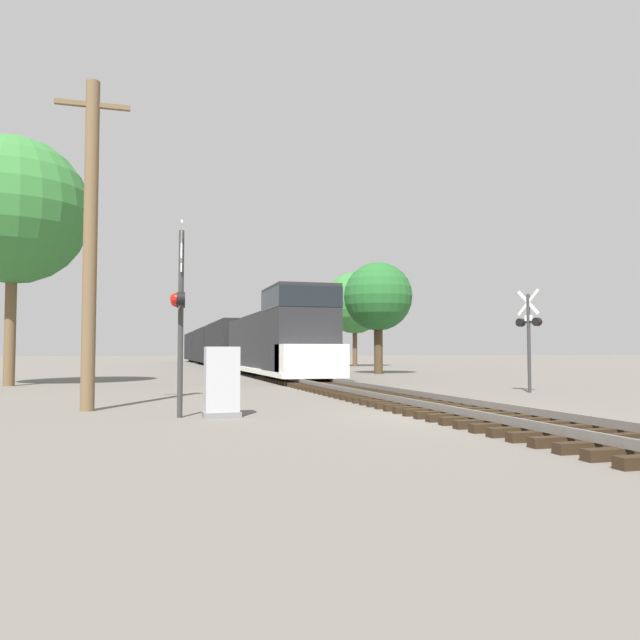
{
  "coord_description": "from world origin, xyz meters",
  "views": [
    {
      "loc": [
        -6.92,
        -12.77,
        1.46
      ],
      "look_at": [
        -1.92,
        5.12,
        2.4
      ],
      "focal_mm": 35.0,
      "sensor_mm": 36.0,
      "label": 1
    }
  ],
  "objects_px": {
    "freight_train": "(221,345)",
    "crossing_signal_far": "(529,329)",
    "utility_pole": "(90,240)",
    "relay_cabinet": "(222,382)",
    "tree_far_right": "(13,211)",
    "crossing_signal_near": "(180,306)",
    "tree_mid_background": "(378,297)",
    "tree_deep_background": "(355,303)"
  },
  "relations": [
    {
      "from": "relay_cabinet",
      "to": "utility_pole",
      "type": "bearing_deg",
      "value": 143.33
    },
    {
      "from": "utility_pole",
      "to": "crossing_signal_far",
      "type": "bearing_deg",
      "value": 11.73
    },
    {
      "from": "tree_mid_background",
      "to": "tree_far_right",
      "type": "bearing_deg",
      "value": -155.64
    },
    {
      "from": "freight_train",
      "to": "crossing_signal_far",
      "type": "relative_size",
      "value": 19.38
    },
    {
      "from": "tree_mid_background",
      "to": "freight_train",
      "type": "bearing_deg",
      "value": 108.81
    },
    {
      "from": "relay_cabinet",
      "to": "utility_pole",
      "type": "relative_size",
      "value": 0.19
    },
    {
      "from": "tree_far_right",
      "to": "utility_pole",
      "type": "bearing_deg",
      "value": -71.59
    },
    {
      "from": "freight_train",
      "to": "crossing_signal_near",
      "type": "xyz_separation_m",
      "value": [
        -6.21,
        -46.19,
        0.41
      ]
    },
    {
      "from": "relay_cabinet",
      "to": "tree_deep_background",
      "type": "distance_m",
      "value": 47.74
    },
    {
      "from": "crossing_signal_near",
      "to": "tree_far_right",
      "type": "height_order",
      "value": "tree_far_right"
    },
    {
      "from": "tree_far_right",
      "to": "crossing_signal_near",
      "type": "bearing_deg",
      "value": -66.94
    },
    {
      "from": "crossing_signal_far",
      "to": "freight_train",
      "type": "bearing_deg",
      "value": -9.47
    },
    {
      "from": "crossing_signal_far",
      "to": "utility_pole",
      "type": "distance_m",
      "value": 14.94
    },
    {
      "from": "crossing_signal_near",
      "to": "crossing_signal_far",
      "type": "distance_m",
      "value": 13.45
    },
    {
      "from": "tree_far_right",
      "to": "crossing_signal_far",
      "type": "bearing_deg",
      "value": -27.07
    },
    {
      "from": "crossing_signal_near",
      "to": "tree_far_right",
      "type": "distance_m",
      "value": 16.75
    },
    {
      "from": "freight_train",
      "to": "tree_deep_background",
      "type": "relative_size",
      "value": 7.67
    },
    {
      "from": "freight_train",
      "to": "crossing_signal_far",
      "type": "xyz_separation_m",
      "value": [
        6.21,
        -41.03,
        0.21
      ]
    },
    {
      "from": "crossing_signal_near",
      "to": "tree_deep_background",
      "type": "height_order",
      "value": "tree_deep_background"
    },
    {
      "from": "freight_train",
      "to": "tree_deep_background",
      "type": "height_order",
      "value": "tree_deep_background"
    },
    {
      "from": "crossing_signal_far",
      "to": "relay_cabinet",
      "type": "height_order",
      "value": "crossing_signal_far"
    },
    {
      "from": "relay_cabinet",
      "to": "tree_far_right",
      "type": "xyz_separation_m",
      "value": [
        -7.19,
        14.8,
        6.69
      ]
    },
    {
      "from": "tree_deep_background",
      "to": "tree_far_right",
      "type": "bearing_deg",
      "value": -131.04
    },
    {
      "from": "relay_cabinet",
      "to": "crossing_signal_far",
      "type": "bearing_deg",
      "value": 24.58
    },
    {
      "from": "relay_cabinet",
      "to": "tree_deep_background",
      "type": "height_order",
      "value": "tree_deep_background"
    },
    {
      "from": "utility_pole",
      "to": "tree_mid_background",
      "type": "distance_m",
      "value": 26.88
    },
    {
      "from": "utility_pole",
      "to": "tree_deep_background",
      "type": "relative_size",
      "value": 0.89
    },
    {
      "from": "tree_far_right",
      "to": "tree_deep_background",
      "type": "bearing_deg",
      "value": 48.96
    },
    {
      "from": "freight_train",
      "to": "tree_deep_background",
      "type": "xyz_separation_m",
      "value": [
        12.81,
        -2.44,
        4.16
      ]
    },
    {
      "from": "tree_far_right",
      "to": "tree_deep_background",
      "type": "distance_m",
      "value": 38.53
    },
    {
      "from": "freight_train",
      "to": "tree_deep_background",
      "type": "bearing_deg",
      "value": -10.76
    },
    {
      "from": "utility_pole",
      "to": "tree_far_right",
      "type": "height_order",
      "value": "tree_far_right"
    },
    {
      "from": "crossing_signal_near",
      "to": "utility_pole",
      "type": "bearing_deg",
      "value": -132.78
    },
    {
      "from": "tree_far_right",
      "to": "relay_cabinet",
      "type": "bearing_deg",
      "value": -64.08
    },
    {
      "from": "freight_train",
      "to": "crossing_signal_near",
      "type": "relative_size",
      "value": 16.38
    },
    {
      "from": "freight_train",
      "to": "relay_cabinet",
      "type": "bearing_deg",
      "value": -96.5
    },
    {
      "from": "freight_train",
      "to": "tree_far_right",
      "type": "bearing_deg",
      "value": -111.61
    },
    {
      "from": "crossing_signal_near",
      "to": "utility_pole",
      "type": "distance_m",
      "value": 3.47
    },
    {
      "from": "tree_mid_background",
      "to": "crossing_signal_near",
      "type": "bearing_deg",
      "value": -120.16
    },
    {
      "from": "tree_deep_background",
      "to": "crossing_signal_far",
      "type": "bearing_deg",
      "value": -99.71
    },
    {
      "from": "relay_cabinet",
      "to": "tree_mid_background",
      "type": "height_order",
      "value": "tree_mid_background"
    },
    {
      "from": "crossing_signal_near",
      "to": "utility_pole",
      "type": "xyz_separation_m",
      "value": [
        -2.08,
        2.15,
        1.75
      ]
    }
  ]
}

